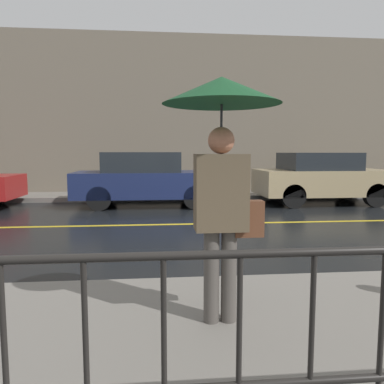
% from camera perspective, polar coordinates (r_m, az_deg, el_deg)
% --- Properties ---
extents(ground_plane, '(80.00, 80.00, 0.00)m').
position_cam_1_polar(ground_plane, '(8.38, 5.41, -4.79)').
color(ground_plane, black).
extents(sidewalk_near, '(28.00, 2.96, 0.15)m').
position_cam_1_polar(sidewalk_near, '(3.43, 23.84, -20.35)').
color(sidewalk_near, slate).
rests_on(sidewalk_near, ground_plane).
extents(sidewalk_far, '(28.00, 1.84, 0.15)m').
position_cam_1_polar(sidewalk_far, '(13.11, 1.42, -0.50)').
color(sidewalk_far, slate).
rests_on(sidewalk_far, ground_plane).
extents(lane_marking, '(25.20, 0.12, 0.01)m').
position_cam_1_polar(lane_marking, '(8.37, 5.41, -4.77)').
color(lane_marking, gold).
rests_on(lane_marking, ground_plane).
extents(building_storefront, '(28.00, 0.30, 5.84)m').
position_cam_1_polar(building_storefront, '(14.15, 0.92, 11.51)').
color(building_storefront, '#706656').
rests_on(building_storefront, ground_plane).
extents(pedestrian, '(0.95, 0.95, 2.02)m').
position_cam_1_polar(pedestrian, '(3.05, 4.60, 8.64)').
color(pedestrian, '#4C4742').
rests_on(pedestrian, sidewalk_near).
extents(car_navy, '(4.22, 1.76, 1.58)m').
position_cam_1_polar(car_navy, '(11.03, -6.94, 1.99)').
color(car_navy, '#19234C').
rests_on(car_navy, ground_plane).
extents(car_tan, '(3.95, 1.92, 1.56)m').
position_cam_1_polar(car_tan, '(12.12, 19.08, 2.08)').
color(car_tan, tan).
rests_on(car_tan, ground_plane).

